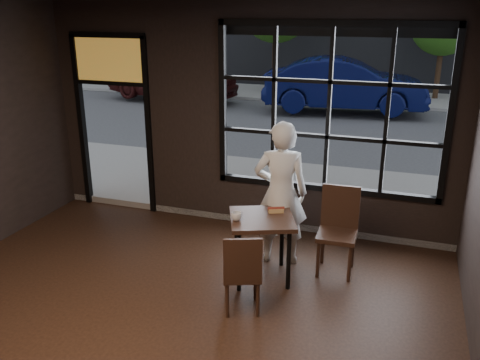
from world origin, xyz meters
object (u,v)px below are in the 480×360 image
at_px(chair_near, 242,271).
at_px(navy_car, 344,85).
at_px(man, 281,193).
at_px(cafe_table, 261,247).

height_order(chair_near, navy_car, navy_car).
height_order(chair_near, man, man).
bearing_deg(cafe_table, navy_car, 70.44).
xyz_separation_m(cafe_table, man, (0.09, 0.50, 0.52)).
height_order(man, navy_car, man).
bearing_deg(man, navy_car, -100.50).
height_order(cafe_table, navy_car, navy_car).
relative_size(man, navy_car, 0.38).
distance_m(cafe_table, navy_car, 10.15).
bearing_deg(man, chair_near, 71.64).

